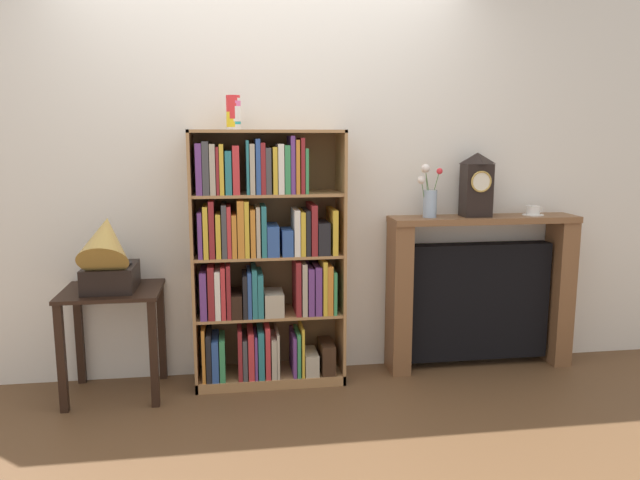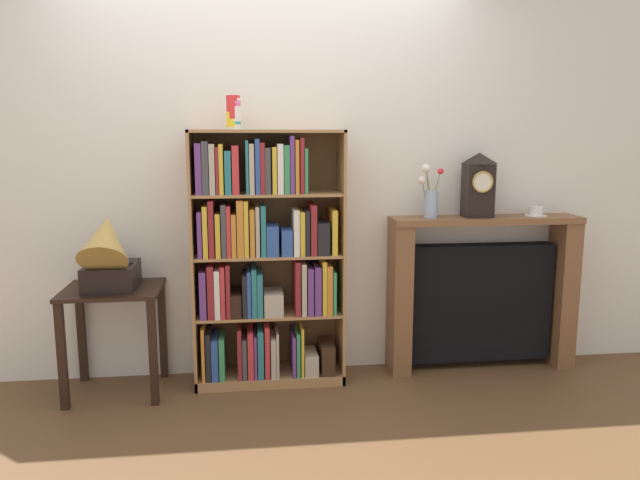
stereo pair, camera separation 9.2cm
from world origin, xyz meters
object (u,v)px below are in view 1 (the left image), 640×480
(bookshelf, at_px, (264,265))
(gramophone, at_px, (107,254))
(cup_stack, at_px, (234,113))
(flower_vase, at_px, (429,195))
(side_table_left, at_px, (113,315))
(fireplace_mantel, at_px, (479,293))
(mantel_clock, at_px, (477,185))
(teacup_with_saucer, at_px, (533,211))

(bookshelf, distance_m, gramophone, 0.91)
(cup_stack, relative_size, gramophone, 0.39)
(gramophone, relative_size, flower_vase, 1.51)
(side_table_left, height_order, fireplace_mantel, fireplace_mantel)
(bookshelf, relative_size, mantel_clock, 3.82)
(fireplace_mantel, distance_m, flower_vase, 0.76)
(teacup_with_saucer, bearing_deg, bookshelf, -178.40)
(gramophone, height_order, flower_vase, flower_vase)
(fireplace_mantel, relative_size, mantel_clock, 3.01)
(cup_stack, height_order, flower_vase, cup_stack)
(mantel_clock, height_order, flower_vase, mantel_clock)
(gramophone, distance_m, fireplace_mantel, 2.35)
(mantel_clock, bearing_deg, fireplace_mantel, 21.86)
(bookshelf, distance_m, mantel_clock, 1.44)
(mantel_clock, bearing_deg, bookshelf, -178.03)
(fireplace_mantel, xyz_separation_m, mantel_clock, (-0.06, -0.02, 0.72))
(cup_stack, xyz_separation_m, teacup_with_saucer, (1.93, 0.03, -0.62))
(cup_stack, bearing_deg, teacup_with_saucer, 0.86)
(side_table_left, relative_size, mantel_clock, 1.58)
(flower_vase, bearing_deg, fireplace_mantel, 4.53)
(bookshelf, height_order, fireplace_mantel, bookshelf)
(bookshelf, height_order, mantel_clock, bookshelf)
(bookshelf, distance_m, side_table_left, 0.93)
(bookshelf, distance_m, teacup_with_saucer, 1.79)
(side_table_left, distance_m, flower_vase, 2.05)
(bookshelf, bearing_deg, fireplace_mantel, 2.87)
(bookshelf, xyz_separation_m, flower_vase, (1.05, 0.04, 0.41))
(bookshelf, distance_m, cup_stack, 0.92)
(side_table_left, bearing_deg, fireplace_mantel, 3.34)
(cup_stack, relative_size, side_table_left, 0.31)
(bookshelf, relative_size, cup_stack, 7.89)
(cup_stack, height_order, teacup_with_saucer, cup_stack)
(gramophone, relative_size, fireplace_mantel, 0.42)
(cup_stack, height_order, gramophone, cup_stack)
(side_table_left, height_order, gramophone, gramophone)
(gramophone, height_order, mantel_clock, mantel_clock)
(fireplace_mantel, height_order, teacup_with_saucer, teacup_with_saucer)
(fireplace_mantel, relative_size, teacup_with_saucer, 8.76)
(side_table_left, bearing_deg, cup_stack, 6.57)
(bookshelf, relative_size, gramophone, 3.04)
(gramophone, distance_m, teacup_with_saucer, 2.67)
(gramophone, height_order, fireplace_mantel, gramophone)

